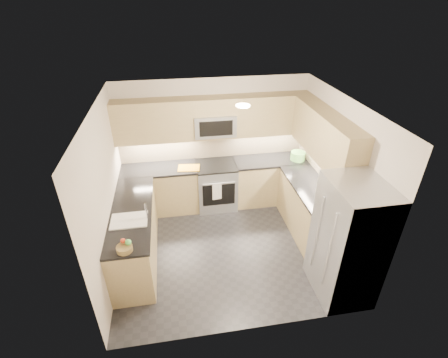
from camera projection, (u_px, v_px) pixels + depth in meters
floor at (227, 246)px, 5.62m from camera, size 3.60×3.20×0.00m
ceiling at (228, 106)px, 4.34m from camera, size 3.60×3.20×0.02m
wall_back at (213, 143)px, 6.34m from camera, size 3.60×0.02×2.50m
wall_front at (253, 259)px, 3.62m from camera, size 3.60×0.02×2.50m
wall_left at (106, 196)px, 4.72m from camera, size 0.02×3.20×2.50m
wall_right at (337, 175)px, 5.24m from camera, size 0.02×3.20×2.50m
base_cab_back_left at (161, 190)px, 6.33m from camera, size 1.42×0.60×0.90m
base_cab_back_right at (269, 181)px, 6.65m from camera, size 1.42×0.60×0.90m
base_cab_right at (309, 212)px, 5.73m from camera, size 0.60×1.70×0.90m
base_cab_peninsula at (135, 236)px, 5.17m from camera, size 0.60×2.00×0.90m
countertop_back_left at (159, 169)px, 6.10m from camera, size 1.42×0.63×0.04m
countertop_back_right at (270, 160)px, 6.41m from camera, size 1.42×0.63×0.04m
countertop_right at (313, 189)px, 5.49m from camera, size 0.63×1.70×0.04m
countertop_peninsula at (131, 212)px, 4.93m from camera, size 0.63×2.00×0.04m
upper_cab_back at (214, 117)px, 5.89m from camera, size 3.60×0.35×0.75m
upper_cab_right at (325, 136)px, 5.15m from camera, size 0.35×1.95×0.75m
backsplash_back at (214, 145)px, 6.36m from camera, size 3.60×0.01×0.51m
backsplash_right at (325, 165)px, 5.64m from camera, size 0.01×2.30×0.51m
gas_range at (216, 186)px, 6.47m from camera, size 0.76×0.65×0.91m
range_cooktop at (216, 165)px, 6.23m from camera, size 0.76×0.65×0.03m
oven_door_glass at (219, 195)px, 6.19m from camera, size 0.62×0.02×0.45m
oven_handle at (219, 183)px, 6.03m from camera, size 0.60×0.02×0.02m
microwave at (215, 124)px, 5.94m from camera, size 0.76×0.40×0.40m
microwave_door at (216, 129)px, 5.76m from camera, size 0.60×0.01×0.28m
refrigerator at (348, 241)px, 4.39m from camera, size 0.70×0.90×1.80m
fridge_handle_left at (329, 251)px, 4.16m from camera, size 0.02×0.02×1.20m
fridge_handle_right at (317, 233)px, 4.46m from camera, size 0.02×0.02×1.20m
sink_basin at (130, 224)px, 4.74m from camera, size 0.52×0.38×0.16m
faucet at (146, 211)px, 4.68m from camera, size 0.03×0.03×0.28m
utensil_bowl at (298, 156)px, 6.35m from camera, size 0.31×0.31×0.16m
cutting_board at (189, 168)px, 6.08m from camera, size 0.43×0.33×0.01m
fruit_basket at (125, 249)px, 4.16m from camera, size 0.21×0.21×0.07m
fruit_apple at (123, 241)px, 4.17m from camera, size 0.07×0.07×0.07m
fruit_pear at (128, 242)px, 4.15m from camera, size 0.08×0.08×0.08m
dish_towel_check at (217, 192)px, 6.10m from camera, size 0.18×0.04×0.34m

